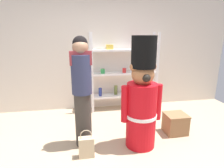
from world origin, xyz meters
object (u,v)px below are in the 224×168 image
at_px(teddy_bear_guard, 142,100).
at_px(person_shopper, 82,90).
at_px(shopping_bag, 86,147).
at_px(display_crate, 175,123).
at_px(merchandise_shelf, 124,72).

bearing_deg(teddy_bear_guard, person_shopper, 168.72).
bearing_deg(shopping_bag, person_shopper, 94.28).
height_order(teddy_bear_guard, display_crate, teddy_bear_guard).
relative_size(merchandise_shelf, display_crate, 4.64).
relative_size(teddy_bear_guard, person_shopper, 1.00).
xyz_separation_m(teddy_bear_guard, person_shopper, (-0.87, 0.17, 0.15)).
bearing_deg(merchandise_shelf, teddy_bear_guard, -93.59).
relative_size(person_shopper, display_crate, 4.49).
height_order(person_shopper, shopping_bag, person_shopper).
xyz_separation_m(merchandise_shelf, display_crate, (0.63, -1.31, -0.68)).
height_order(merchandise_shelf, display_crate, merchandise_shelf).
distance_m(merchandise_shelf, display_crate, 1.61).
bearing_deg(shopping_bag, display_crate, 14.64).
xyz_separation_m(shopping_bag, display_crate, (1.58, 0.41, 0.02)).
bearing_deg(display_crate, person_shopper, -177.11).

